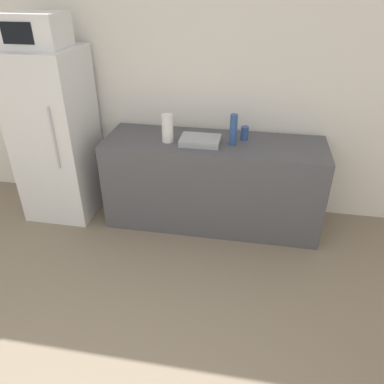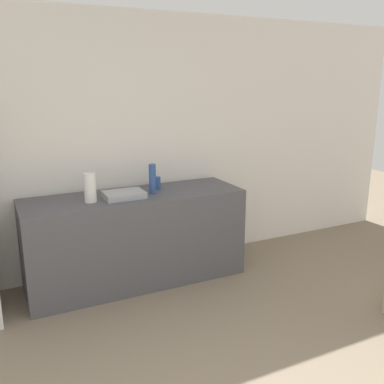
% 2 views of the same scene
% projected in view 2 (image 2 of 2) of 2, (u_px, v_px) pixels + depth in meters
% --- Properties ---
extents(wall_back, '(8.00, 0.06, 2.60)m').
position_uv_depth(wall_back, '(76.00, 149.00, 4.11)').
color(wall_back, white).
rests_on(wall_back, ground_plane).
extents(counter, '(2.10, 0.66, 0.89)m').
position_uv_depth(counter, '(136.00, 238.00, 4.18)').
color(counter, '#4C4C51').
rests_on(counter, ground_plane).
extents(sink_basin, '(0.37, 0.26, 0.06)m').
position_uv_depth(sink_basin, '(124.00, 195.00, 3.95)').
color(sink_basin, '#9EA3A8').
rests_on(sink_basin, counter).
extents(bottle_tall, '(0.07, 0.07, 0.29)m').
position_uv_depth(bottle_tall, '(152.00, 179.00, 4.08)').
color(bottle_tall, '#2D4C8C').
rests_on(bottle_tall, counter).
extents(bottle_short, '(0.07, 0.07, 0.13)m').
position_uv_depth(bottle_short, '(157.00, 183.00, 4.26)').
color(bottle_short, '#2D4C8C').
rests_on(bottle_short, counter).
extents(paper_towel_roll, '(0.11, 0.11, 0.26)m').
position_uv_depth(paper_towel_roll, '(90.00, 188.00, 3.79)').
color(paper_towel_roll, white).
rests_on(paper_towel_roll, counter).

